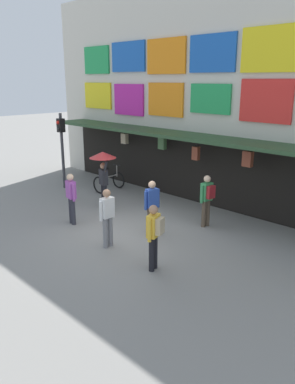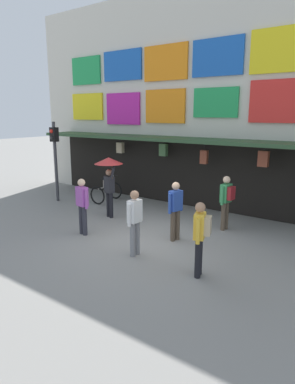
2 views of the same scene
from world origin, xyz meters
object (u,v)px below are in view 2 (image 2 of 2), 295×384
Objects in this scene: pedestrian_in_blue at (135,219)px; traffic_light_near at (55,149)px; bicycle_parked at (106,192)px; pedestrian_with_umbrella at (109,170)px; pedestrian_in_green at (201,234)px; pedestrian_in_red at (175,208)px; pedestrian_in_white at (82,203)px; pedestrian_in_black at (226,199)px.

traffic_light_near is at bearing 157.34° from pedestrian_in_blue.
pedestrian_with_umbrella reaches higher than bicycle_parked.
pedestrian_in_green is (7.90, -2.58, -1.16)m from traffic_light_near.
bicycle_parked is 0.58× the size of pedestrian_with_umbrella.
pedestrian_in_red is at bearing -24.80° from bicycle_parked.
pedestrian_in_red is (2.46, 1.19, 0.00)m from pedestrian_in_white.
pedestrian_with_umbrella is 1.97m from pedestrian_in_white.
pedestrian_in_black is at bearing -4.62° from bicycle_parked.
pedestrian_in_green is (1.86, -0.06, 0.04)m from pedestrian_in_blue.
traffic_light_near is 1.90× the size of pedestrian_in_blue.
pedestrian_in_green is at bearing -75.78° from pedestrian_in_black.
traffic_light_near is 6.65m from pedestrian_in_blue.
bicycle_parked is 7.22m from pedestrian_in_green.
traffic_light_near reaches higher than pedestrian_in_black.
pedestrian_in_green is (4.59, -2.14, -0.66)m from pedestrian_with_umbrella.
pedestrian_in_blue is 3.35m from pedestrian_in_black.
pedestrian_in_white is 4.32m from pedestrian_in_black.
pedestrian_with_umbrella reaches higher than pedestrian_in_black.
traffic_light_near is 3.37m from pedestrian_with_umbrella.
pedestrian_in_red is 1.00× the size of pedestrian_in_green.
pedestrian_with_umbrella reaches higher than pedestrian_in_blue.
pedestrian_with_umbrella is 1.24× the size of pedestrian_in_green.
traffic_light_near reaches higher than pedestrian_in_red.
pedestrian_with_umbrella is 1.24× the size of pedestrian_in_white.
pedestrian_in_green is at bearing -44.41° from pedestrian_in_red.
bicycle_parked is at bearing 122.72° from pedestrian_in_white.
traffic_light_near is 4.59m from pedestrian_in_white.
pedestrian_in_blue is 1.86m from pedestrian_in_green.
pedestrian_in_blue is at bearing -107.99° from pedestrian_in_black.
pedestrian_in_blue is at bearing -8.07° from pedestrian_in_white.
bicycle_parked is at bearing 32.57° from traffic_light_near.
pedestrian_in_white and pedestrian_in_blue have the same top height.
bicycle_parked is at bearing 140.06° from pedestrian_in_blue.
pedestrian_with_umbrella is (1.58, -1.55, 1.25)m from bicycle_parked.
pedestrian_in_black is at bearing 65.31° from pedestrian_in_red.
bicycle_parked is 3.97m from pedestrian_in_white.
pedestrian_with_umbrella is at bearing -44.30° from bicycle_parked.
pedestrian_in_white is 4.07m from pedestrian_in_green.
pedestrian_in_red is (4.58, -2.12, 0.55)m from bicycle_parked.
pedestrian_in_blue is 1.00× the size of pedestrian_in_black.
pedestrian_in_blue is at bearing -37.13° from pedestrian_with_umbrella.
bicycle_parked is 5.08m from pedestrian_in_red.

